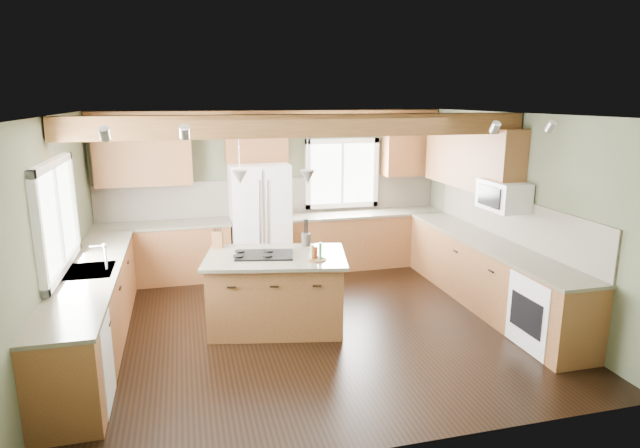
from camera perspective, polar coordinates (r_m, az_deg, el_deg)
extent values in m
plane|color=black|center=(6.83, -1.11, -10.78)|extent=(5.60, 5.60, 0.00)
plane|color=silver|center=(6.23, -1.21, 11.59)|extent=(5.60, 5.60, 0.00)
plane|color=#4C553C|center=(8.81, -4.91, 3.56)|extent=(5.60, 0.00, 5.60)
plane|color=#4C553C|center=(6.39, -26.40, -1.56)|extent=(0.00, 5.00, 5.00)
plane|color=#4C553C|center=(7.54, 20.03, 1.13)|extent=(0.00, 5.00, 5.00)
cube|color=#4C2E15|center=(6.33, -1.42, 10.44)|extent=(5.55, 0.26, 0.26)
cube|color=#4C2E15|center=(8.59, -4.97, 11.64)|extent=(5.55, 0.20, 0.10)
cube|color=brown|center=(8.81, -4.89, 2.97)|extent=(5.58, 0.03, 0.58)
cube|color=brown|center=(7.59, 19.67, 0.54)|extent=(0.03, 3.70, 0.58)
cube|color=brown|center=(8.60, -16.31, -3.06)|extent=(2.02, 0.60, 0.88)
cube|color=#4A4436|center=(8.48, -16.51, -0.08)|extent=(2.06, 0.64, 0.04)
cube|color=brown|center=(9.07, 4.84, -1.71)|extent=(2.62, 0.60, 0.88)
cube|color=#4A4436|center=(8.96, 4.89, 1.13)|extent=(2.66, 0.64, 0.04)
cube|color=brown|center=(6.64, -22.98, -8.51)|extent=(0.60, 3.70, 0.88)
cube|color=#4A4436|center=(6.49, -23.35, -4.73)|extent=(0.64, 3.74, 0.04)
cube|color=brown|center=(7.64, 17.44, -5.21)|extent=(0.60, 3.70, 0.88)
cube|color=#4A4436|center=(7.51, 17.68, -1.88)|extent=(0.64, 3.74, 0.04)
cube|color=brown|center=(8.45, -18.32, 6.98)|extent=(1.40, 0.35, 0.90)
cube|color=brown|center=(8.49, -6.85, 8.93)|extent=(0.96, 0.35, 0.70)
cube|color=brown|center=(8.10, 15.79, 6.90)|extent=(0.35, 2.20, 0.90)
cube|color=brown|center=(9.22, 9.57, 7.94)|extent=(0.90, 0.35, 0.90)
cube|color=white|center=(6.38, -26.36, 0.73)|extent=(0.04, 1.60, 1.05)
cube|color=white|center=(9.01, 2.34, 5.43)|extent=(1.10, 0.04, 1.00)
cube|color=#262628|center=(6.49, -23.35, -4.69)|extent=(0.50, 0.65, 0.03)
cylinder|color=#B2B2B7|center=(6.42, -21.89, -3.38)|extent=(0.02, 0.02, 0.28)
cube|color=white|center=(5.47, -24.80, -13.57)|extent=(0.60, 0.60, 0.84)
cube|color=white|center=(6.64, 23.27, -8.62)|extent=(0.60, 0.72, 0.84)
cube|color=white|center=(7.33, 18.98, 2.88)|extent=(0.40, 0.70, 0.38)
cone|color=#B2B2B7|center=(6.34, -8.53, 4.95)|extent=(0.18, 0.18, 0.16)
cone|color=#B2B2B7|center=(6.31, -1.33, 5.05)|extent=(0.18, 0.18, 0.16)
cube|color=white|center=(8.47, -6.43, 0.38)|extent=(0.90, 0.74, 1.80)
cube|color=brown|center=(6.68, -4.69, -7.31)|extent=(1.75, 1.27, 0.88)
cube|color=#4A4436|center=(6.53, -4.77, -3.53)|extent=(1.87, 1.40, 0.04)
cube|color=black|center=(6.53, -5.93, -3.29)|extent=(0.77, 0.59, 0.02)
cube|color=brown|center=(6.93, -10.85, -1.63)|extent=(0.15, 0.13, 0.22)
cylinder|color=#423A35|center=(6.92, -1.50, -1.66)|extent=(0.15, 0.15, 0.16)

